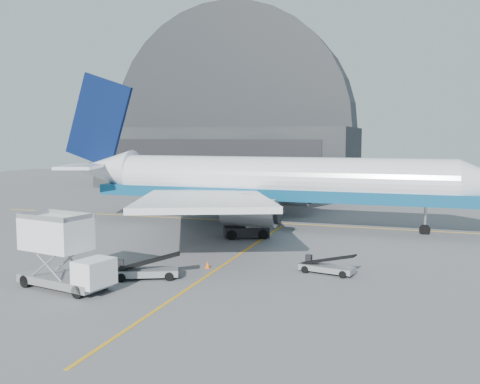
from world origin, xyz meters
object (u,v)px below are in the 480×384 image
(catering_truck, at_px, (63,253))
(pushback_tug, at_px, (247,230))
(belt_loader_b, at_px, (326,267))
(belt_loader_a, at_px, (145,271))
(airliner, at_px, (262,181))

(catering_truck, xyz_separation_m, pushback_tug, (6.35, 21.60, -1.65))
(belt_loader_b, bearing_deg, belt_loader_a, -143.76)
(catering_truck, relative_size, belt_loader_a, 1.49)
(belt_loader_a, relative_size, belt_loader_b, 1.11)
(airliner, height_order, pushback_tug, airliner)
(airliner, bearing_deg, belt_loader_a, -93.81)
(catering_truck, height_order, belt_loader_b, catering_truck)
(pushback_tug, bearing_deg, airliner, 70.38)
(airliner, relative_size, catering_truck, 7.13)
(belt_loader_b, bearing_deg, catering_truck, -138.04)
(airliner, relative_size, belt_loader_b, 11.79)
(airliner, height_order, catering_truck, airliner)
(belt_loader_a, bearing_deg, pushback_tug, 58.72)
(airliner, distance_m, belt_loader_a, 25.50)
(belt_loader_a, distance_m, belt_loader_b, 13.50)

